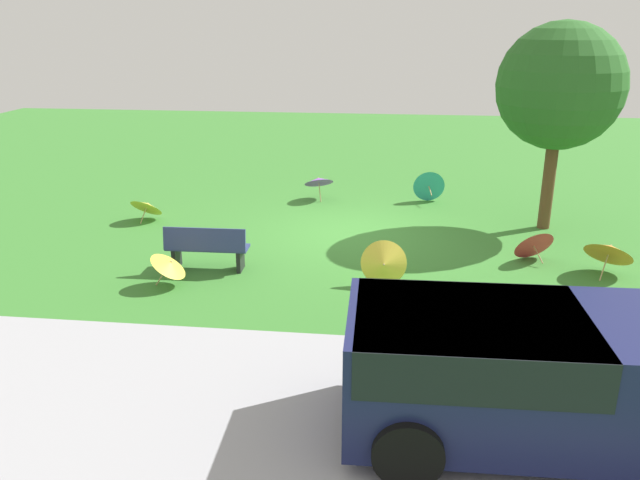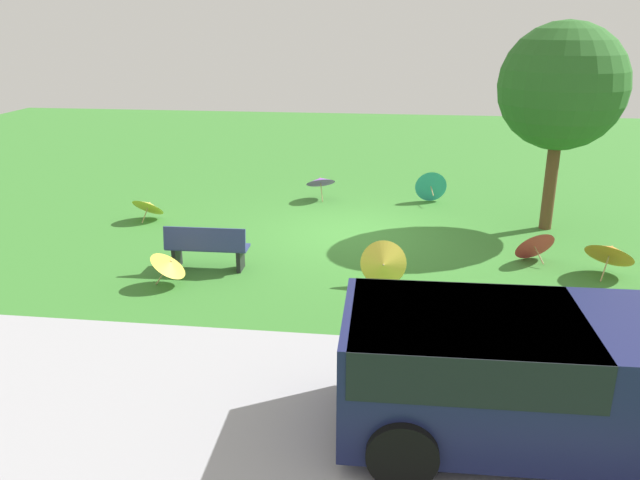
# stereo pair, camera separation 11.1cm
# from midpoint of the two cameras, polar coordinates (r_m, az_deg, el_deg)

# --- Properties ---
(ground) EXTENTS (40.00, 40.00, 0.00)m
(ground) POSITION_cam_midpoint_polar(r_m,az_deg,el_deg) (14.50, 2.72, 0.58)
(ground) COLOR #387A2D
(road_strip) EXTENTS (40.00, 4.33, 0.01)m
(road_strip) POSITION_cam_midpoint_polar(r_m,az_deg,el_deg) (8.07, -1.21, -15.66)
(road_strip) COLOR #9E9EA3
(road_strip) RESTS_ON ground
(van_dark) EXTENTS (4.64, 2.21, 1.53)m
(van_dark) POSITION_cam_midpoint_polar(r_m,az_deg,el_deg) (7.65, 18.51, -10.88)
(van_dark) COLOR #191E4C
(van_dark) RESTS_ON ground
(park_bench) EXTENTS (1.61, 0.52, 0.90)m
(park_bench) POSITION_cam_midpoint_polar(r_m,az_deg,el_deg) (12.42, -10.47, -0.69)
(park_bench) COLOR navy
(park_bench) RESTS_ON ground
(shade_tree) EXTENTS (2.79, 2.79, 4.67)m
(shade_tree) POSITION_cam_midpoint_polar(r_m,az_deg,el_deg) (15.17, 20.69, 12.83)
(shade_tree) COLOR brown
(shade_tree) RESTS_ON ground
(parasol_yellow_1) EXTENTS (0.66, 0.71, 0.68)m
(parasol_yellow_1) POSITION_cam_midpoint_polar(r_m,az_deg,el_deg) (11.81, -13.70, -2.15)
(parasol_yellow_1) COLOR tan
(parasol_yellow_1) RESTS_ON ground
(parasol_orange_0) EXTENTS (1.20, 1.17, 0.87)m
(parasol_orange_0) POSITION_cam_midpoint_polar(r_m,az_deg,el_deg) (13.17, 24.50, -0.85)
(parasol_orange_0) COLOR tan
(parasol_orange_0) RESTS_ON ground
(parasol_yellow_2) EXTENTS (0.86, 0.83, 0.87)m
(parasol_yellow_2) POSITION_cam_midpoint_polar(r_m,az_deg,el_deg) (11.54, 5.52, -2.16)
(parasol_yellow_2) COLOR tan
(parasol_yellow_2) RESTS_ON ground
(parasol_red_1) EXTENTS (0.98, 0.86, 0.75)m
(parasol_red_1) POSITION_cam_midpoint_polar(r_m,az_deg,el_deg) (13.42, 18.44, -0.26)
(parasol_red_1) COLOR tan
(parasol_red_1) RESTS_ON ground
(parasol_yellow_3) EXTENTS (0.95, 0.89, 0.68)m
(parasol_yellow_3) POSITION_cam_midpoint_polar(r_m,az_deg,el_deg) (15.92, -15.57, 3.01)
(parasol_yellow_3) COLOR tan
(parasol_yellow_3) RESTS_ON ground
(parasol_purple_1) EXTENTS (1.00, 0.99, 0.78)m
(parasol_purple_1) POSITION_cam_midpoint_polar(r_m,az_deg,el_deg) (17.15, -0.31, 5.40)
(parasol_purple_1) COLOR tan
(parasol_purple_1) RESTS_ON ground
(parasol_teal_0) EXTENTS (0.87, 0.83, 0.86)m
(parasol_teal_0) POSITION_cam_midpoint_polar(r_m,az_deg,el_deg) (17.32, 9.60, 4.92)
(parasol_teal_0) COLOR tan
(parasol_teal_0) RESTS_ON ground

